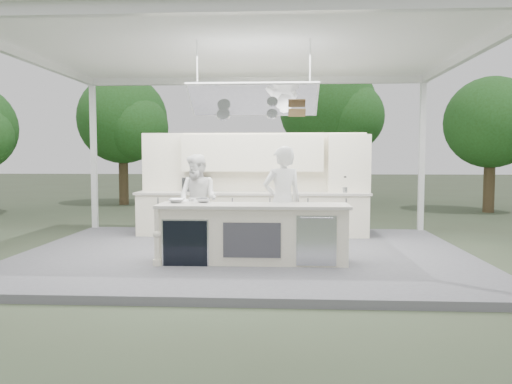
# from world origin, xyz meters

# --- Properties ---
(ground) EXTENTS (90.00, 90.00, 0.00)m
(ground) POSITION_xyz_m (0.00, 0.00, 0.00)
(ground) COLOR #3C4932
(ground) RESTS_ON ground
(stage_deck) EXTENTS (8.00, 6.00, 0.12)m
(stage_deck) POSITION_xyz_m (0.00, 0.00, 0.06)
(stage_deck) COLOR slate
(stage_deck) RESTS_ON ground
(tent) EXTENTS (8.20, 6.20, 3.86)m
(tent) POSITION_xyz_m (0.00, -0.01, 3.71)
(tent) COLOR white
(tent) RESTS_ON ground
(demo_island) EXTENTS (3.10, 0.79, 0.95)m
(demo_island) POSITION_xyz_m (0.18, -0.91, 0.60)
(demo_island) COLOR white
(demo_island) RESTS_ON stage_deck
(back_counter) EXTENTS (5.08, 0.72, 0.95)m
(back_counter) POSITION_xyz_m (0.00, 1.90, 0.60)
(back_counter) COLOR white
(back_counter) RESTS_ON stage_deck
(back_wall_unit) EXTENTS (5.05, 0.48, 2.25)m
(back_wall_unit) POSITION_xyz_m (0.44, 2.11, 1.57)
(back_wall_unit) COLOR white
(back_wall_unit) RESTS_ON stage_deck
(tree_cluster) EXTENTS (19.55, 9.40, 5.85)m
(tree_cluster) POSITION_xyz_m (-0.16, 9.77, 3.29)
(tree_cluster) COLOR #4D3D26
(tree_cluster) RESTS_ON ground
(head_chef) EXTENTS (0.81, 0.67, 1.90)m
(head_chef) POSITION_xyz_m (0.67, -0.44, 1.07)
(head_chef) COLOR white
(head_chef) RESTS_ON stage_deck
(sous_chef) EXTENTS (1.06, 0.97, 1.77)m
(sous_chef) POSITION_xyz_m (-0.98, 0.69, 1.01)
(sous_chef) COLOR white
(sous_chef) RESTS_ON stage_deck
(toaster_oven) EXTENTS (0.65, 0.53, 0.31)m
(toaster_oven) POSITION_xyz_m (-1.25, 2.08, 1.22)
(toaster_oven) COLOR #B3B6BB
(toaster_oven) RESTS_ON back_counter
(bowl_large) EXTENTS (0.31, 0.31, 0.07)m
(bowl_large) POSITION_xyz_m (-1.10, -0.72, 1.10)
(bowl_large) COLOR silver
(bowl_large) RESTS_ON demo_island
(bowl_small) EXTENTS (0.29, 0.29, 0.07)m
(bowl_small) POSITION_xyz_m (-0.66, -0.65, 1.11)
(bowl_small) COLOR #ADAFB4
(bowl_small) RESTS_ON demo_island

